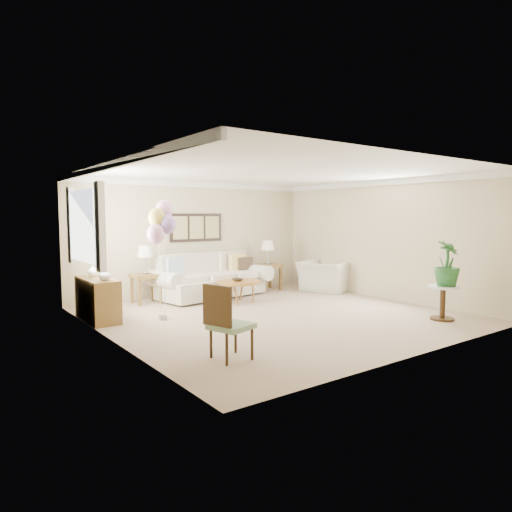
% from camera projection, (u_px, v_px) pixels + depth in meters
% --- Properties ---
extents(ground_plane, '(6.00, 6.00, 0.00)m').
position_uv_depth(ground_plane, '(275.00, 315.00, 8.38)').
color(ground_plane, tan).
extents(room_shell, '(6.04, 6.04, 2.60)m').
position_uv_depth(room_shell, '(268.00, 227.00, 8.24)').
color(room_shell, '#BFB190').
rests_on(room_shell, ground).
extents(wall_art_triptych, '(1.35, 0.06, 0.65)m').
position_uv_depth(wall_art_triptych, '(196.00, 228.00, 10.63)').
color(wall_art_triptych, black).
rests_on(wall_art_triptych, ground).
extents(sofa, '(2.82, 1.36, 0.99)m').
position_uv_depth(sofa, '(211.00, 280.00, 10.23)').
color(sofa, beige).
rests_on(sofa, ground).
extents(end_table_left, '(0.57, 0.52, 0.62)m').
position_uv_depth(end_table_left, '(146.00, 279.00, 9.47)').
color(end_table_left, brown).
rests_on(end_table_left, ground).
extents(end_table_right, '(0.59, 0.54, 0.64)m').
position_uv_depth(end_table_right, '(268.00, 268.00, 11.22)').
color(end_table_right, brown).
rests_on(end_table_right, ground).
extents(lamp_left, '(0.33, 0.33, 0.59)m').
position_uv_depth(lamp_left, '(145.00, 252.00, 9.42)').
color(lamp_left, gray).
rests_on(lamp_left, end_table_left).
extents(lamp_right, '(0.33, 0.33, 0.58)m').
position_uv_depth(lamp_right, '(268.00, 246.00, 11.17)').
color(lamp_right, gray).
rests_on(lamp_right, end_table_right).
extents(coffee_table, '(0.91, 0.91, 0.46)m').
position_uv_depth(coffee_table, '(239.00, 282.00, 9.58)').
color(coffee_table, '#A97527').
rests_on(coffee_table, ground).
extents(decor_bowl, '(0.24, 0.24, 0.06)m').
position_uv_depth(decor_bowl, '(237.00, 280.00, 9.55)').
color(decor_bowl, black).
rests_on(decor_bowl, coffee_table).
extents(armchair, '(1.26, 1.35, 0.72)m').
position_uv_depth(armchair, '(325.00, 276.00, 11.02)').
color(armchair, beige).
rests_on(armchair, ground).
extents(side_table, '(0.56, 0.56, 0.60)m').
position_uv_depth(side_table, '(443.00, 294.00, 7.97)').
color(side_table, silver).
rests_on(side_table, ground).
extents(potted_plant, '(0.51, 0.51, 0.79)m').
position_uv_depth(potted_plant, '(447.00, 263.00, 7.91)').
color(potted_plant, '#1A4D18').
rests_on(potted_plant, side_table).
extents(accent_chair, '(0.59, 0.59, 0.97)m').
position_uv_depth(accent_chair, '(226.00, 321.00, 5.72)').
color(accent_chair, gray).
rests_on(accent_chair, ground).
extents(credenza, '(0.46, 1.20, 0.74)m').
position_uv_depth(credenza, '(98.00, 299.00, 7.93)').
color(credenza, brown).
rests_on(credenza, ground).
extents(vase_white, '(0.22, 0.22, 0.21)m').
position_uv_depth(vase_white, '(105.00, 274.00, 7.60)').
color(vase_white, silver).
rests_on(vase_white, credenza).
extents(vase_sage, '(0.26, 0.26, 0.21)m').
position_uv_depth(vase_sage, '(93.00, 271.00, 8.12)').
color(vase_sage, beige).
rests_on(vase_sage, credenza).
extents(balloon_cluster, '(0.54, 0.47, 2.10)m').
position_uv_depth(balloon_cluster, '(161.00, 222.00, 7.88)').
color(balloon_cluster, gray).
rests_on(balloon_cluster, ground).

